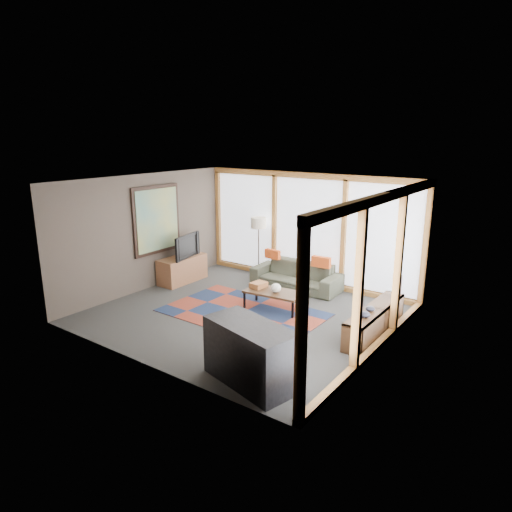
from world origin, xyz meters
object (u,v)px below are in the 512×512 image
Objects in this scene: coffee_table at (274,300)px; television at (184,246)px; sofa at (296,276)px; tv_console at (182,269)px; bar_counter at (250,354)px; bookshelf at (375,321)px; floor_lamp at (259,248)px.

television is (-2.69, 0.23, 0.70)m from coffee_table.
sofa is 2.11× the size of television.
bar_counter is at bearing -34.07° from tv_console.
tv_console is at bearing 178.08° from bookshelf.
sofa is 1.68× the size of tv_console.
tv_console is (-4.88, 0.16, 0.06)m from bookshelf.
bar_counter is at bearing -69.42° from sofa.
floor_lamp is at bearing -52.40° from television.
bar_counter is at bearing -107.65° from bookshelf.
television reaches higher than bookshelf.
coffee_table is 1.19× the size of television.
tv_console is at bearing 159.82° from bar_counter.
tv_console is at bearing 175.39° from coffee_table.
floor_lamp is at bearing 138.07° from bar_counter.
sofa is 1.03× the size of bookshelf.
sofa is at bearing 102.66° from coffee_table.
floor_lamp is 1.81m from television.
coffee_table is 2.10m from bookshelf.
bookshelf is at bearing -22.95° from floor_lamp.
bar_counter reaches higher than sofa.
television is at bearing 177.99° from bookshelf.
floor_lamp is at bearing 47.10° from tv_console.
bookshelf is at bearing -103.47° from television.
television is (-2.37, -1.17, 0.59)m from sofa.
floor_lamp reaches higher than tv_console.
tv_console reaches higher than coffee_table.
coffee_table is at bearing -46.51° from floor_lamp.
television reaches higher than bar_counter.
coffee_table is at bearing -106.31° from television.
sofa is 4.23m from bar_counter.
bar_counter is (1.28, -2.52, 0.25)m from coffee_table.
bar_counter is at bearing -136.16° from television.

